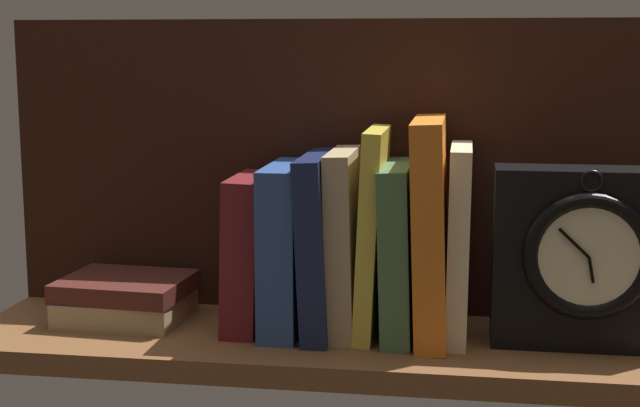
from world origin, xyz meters
TOP-DOWN VIEW (x-y plane):
  - ground_plane at (0.00, 0.00)cm, footprint 83.64×22.09cm
  - back_panel at (0.00, 10.44)cm, footprint 83.64×1.20cm
  - book_maroon_dawkins at (-10.86, 1.81)cm, footprint 4.39×12.03cm
  - book_blue_modern at (-6.58, 1.81)cm, footprint 4.10×14.40cm
  - book_navy_bierce at (-2.79, 1.81)cm, footprint 3.81×15.34cm
  - book_tan_shortstories at (0.34, 1.81)cm, footprint 3.38×12.70cm
  - book_yellow_seinlanguage at (3.04, 1.81)cm, footprint 2.95×12.89cm
  - book_green_romantic at (5.93, 1.81)cm, footprint 3.83×14.45cm
  - book_orange_pandolfini at (9.48, 1.81)cm, footprint 4.22×16.07cm
  - book_cream_twain at (12.55, 1.81)cm, footprint 2.36×12.63cm
  - framed_clock at (25.73, 0.33)cm, footprint 19.12×7.61cm
  - book_stack_side at (-25.87, 2.28)cm, footprint 14.99×13.02cm

SIDE VIEW (x-z plane):
  - ground_plane at x=0.00cm, z-range -2.50..0.00cm
  - book_stack_side at x=-25.87cm, z-range -0.01..5.09cm
  - book_maroon_dawkins at x=-10.86cm, z-range -0.06..17.41cm
  - book_blue_modern at x=-6.58cm, z-range 0.00..18.73cm
  - book_green_romantic at x=5.93cm, z-range -0.05..19.04cm
  - framed_clock at x=25.73cm, z-range 0.00..19.38cm
  - book_navy_bierce at x=-2.79cm, z-range -0.06..19.97cm
  - book_tan_shortstories at x=0.34cm, z-range -0.04..20.42cm
  - book_cream_twain at x=12.55cm, z-range -0.01..21.13cm
  - book_yellow_seinlanguage at x=3.04cm, z-range -0.03..22.87cm
  - book_orange_pandolfini at x=9.48cm, z-range -0.05..24.04cm
  - back_panel at x=0.00cm, z-range 0.00..34.81cm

